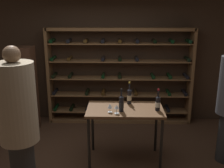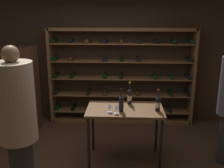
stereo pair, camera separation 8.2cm
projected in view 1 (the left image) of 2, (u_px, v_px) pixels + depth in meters
The scene contains 11 objects.
ground_plane at pixel (99, 168), 4.12m from camera, with size 10.08×10.08×0.00m, color #472D1E.
back_wall at pixel (105, 58), 5.71m from camera, with size 5.31×0.10×2.75m, color #3D2B1E.
wine_rack at pixel (119, 76), 5.60m from camera, with size 3.04×0.32×2.03m.
tasting_table at pixel (125, 114), 4.15m from camera, with size 1.19×0.69×0.89m.
person_bystander_red_print at pixel (19, 122), 3.09m from camera, with size 0.45×0.45×2.01m.
display_cabinet at pixel (25, 90), 5.22m from camera, with size 0.44×0.36×1.70m, color #4C2D1E.
wine_bottle_black_capsule at pixel (158, 103), 4.01m from camera, with size 0.08×0.08×0.34m.
wine_bottle_green_slim at pixel (129, 96), 4.30m from camera, with size 0.07×0.07×0.37m.
wine_bottle_red_label at pixel (121, 103), 3.97m from camera, with size 0.08×0.08×0.36m.
wine_glass_stemmed_left at pixel (110, 106), 3.94m from camera, with size 0.07×0.07×0.14m.
wine_glass_stemmed_center at pixel (117, 107), 3.89m from camera, with size 0.07×0.07×0.13m.
Camera 1 is at (0.30, -3.60, 2.38)m, focal length 42.41 mm.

